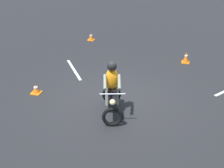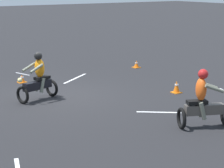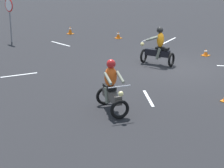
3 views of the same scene
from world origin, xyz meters
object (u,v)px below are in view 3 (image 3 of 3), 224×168
motorcycle_rider_background (112,89)px  traffic_cone_far_center (70,30)px  stop_sign (9,11)px  motorcycle_rider_foreground (158,48)px  traffic_cone_mid_left (118,35)px  traffic_cone_near_left (206,53)px

motorcycle_rider_background → traffic_cone_far_center: bearing=-99.8°
motorcycle_rider_background → stop_sign: stop_sign is taller
motorcycle_rider_foreground → motorcycle_rider_background: same height
stop_sign → traffic_cone_mid_left: stop_sign is taller
motorcycle_rider_background → traffic_cone_near_left: motorcycle_rider_background is taller
motorcycle_rider_foreground → motorcycle_rider_background: size_ratio=1.00×
motorcycle_rider_foreground → traffic_cone_mid_left: 5.72m
motorcycle_rider_foreground → traffic_cone_far_center: 8.01m
motorcycle_rider_background → stop_sign: (10.92, -3.19, 0.91)m
stop_sign → traffic_cone_far_center: bearing=-98.6°
motorcycle_rider_background → traffic_cone_mid_left: motorcycle_rider_background is taller
traffic_cone_near_left → traffic_cone_mid_left: (5.60, 0.16, 0.04)m
stop_sign → traffic_cone_near_left: size_ratio=7.19×
stop_sign → traffic_cone_near_left: 10.29m
traffic_cone_mid_left → motorcycle_rider_foreground: bearing=152.4°
traffic_cone_near_left → traffic_cone_far_center: 8.50m
motorcycle_rider_foreground → stop_sign: bearing=87.6°
traffic_cone_near_left → traffic_cone_mid_left: bearing=1.7°
traffic_cone_mid_left → traffic_cone_near_left: bearing=-178.3°
traffic_cone_mid_left → traffic_cone_far_center: size_ratio=0.85×
traffic_cone_near_left → traffic_cone_mid_left: traffic_cone_mid_left is taller
stop_sign → traffic_cone_far_center: stop_sign is taller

